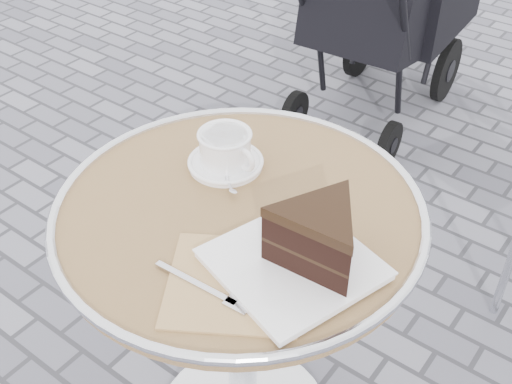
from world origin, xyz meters
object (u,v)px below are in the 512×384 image
Objects in this scene: cappuccino_set at (226,152)px; baby_stroller at (390,6)px; cake_plate_set at (311,243)px; cafe_table at (241,269)px.

baby_stroller reaches higher than cappuccino_set.
cake_plate_set reaches higher than cappuccino_set.
cafe_table is at bearing -178.89° from cake_plate_set.
cappuccino_set is at bearing -79.76° from baby_stroller.
cafe_table is at bearing -32.91° from cappuccino_set.
cake_plate_set is at bearing -18.25° from cappuccino_set.
cappuccino_set is (-0.11, 0.09, 0.20)m from cafe_table.
cake_plate_set is 1.83m from baby_stroller.
cafe_table is 0.24m from cappuccino_set.
cappuccino_set is 0.34m from cake_plate_set.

